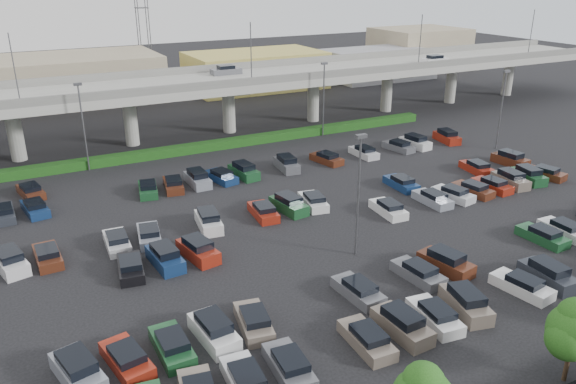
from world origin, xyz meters
The scene contains 8 objects.
ground centered at (0.00, 0.00, 0.00)m, with size 280.00×280.00×0.00m, color black.
overpass centered at (-0.22, 31.99, 6.97)m, with size 150.00×13.00×15.80m.
hedge centered at (0.00, 25.00, 0.55)m, with size 66.00×1.60×1.10m, color #143A11.
tree_row centered at (0.70, -26.53, 3.52)m, with size 65.07×3.66×5.94m.
parked_cars centered at (-0.37, -4.19, 0.63)m, with size 63.20×41.69×1.67m.
light_poles centered at (-4.13, 2.00, 6.24)m, with size 66.90×48.38×10.30m.
distant_buildings centered at (12.38, 61.81, 3.74)m, with size 138.00×24.00×9.00m.
comm_tower centered at (4.00, 74.00, 15.61)m, with size 2.40×2.40×30.00m.
Camera 1 is at (-24.14, -42.08, 22.01)m, focal length 35.00 mm.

